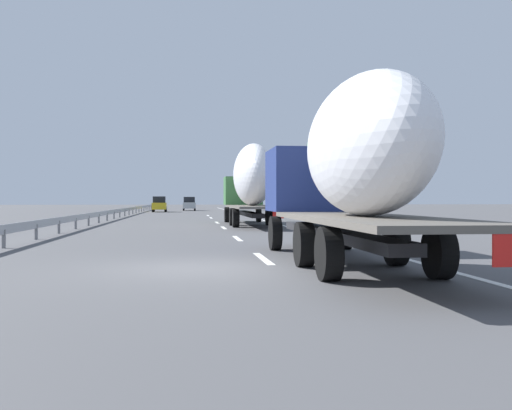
% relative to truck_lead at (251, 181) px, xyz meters
% --- Properties ---
extents(ground_plane, '(260.00, 260.00, 0.00)m').
position_rel_truck_lead_xyz_m(ground_plane, '(18.06, 3.60, -2.66)').
color(ground_plane, '#4C4C4F').
extents(lane_stripe_0, '(3.20, 0.20, 0.01)m').
position_rel_truck_lead_xyz_m(lane_stripe_0, '(-19.94, 1.80, -2.66)').
color(lane_stripe_0, white).
rests_on(lane_stripe_0, ground_plane).
extents(lane_stripe_1, '(3.20, 0.20, 0.01)m').
position_rel_truck_lead_xyz_m(lane_stripe_1, '(-11.85, 1.80, -2.66)').
color(lane_stripe_1, white).
rests_on(lane_stripe_1, ground_plane).
extents(lane_stripe_2, '(3.20, 0.20, 0.01)m').
position_rel_truck_lead_xyz_m(lane_stripe_2, '(-2.89, 1.80, -2.66)').
color(lane_stripe_2, white).
rests_on(lane_stripe_2, ground_plane).
extents(lane_stripe_3, '(3.20, 0.20, 0.01)m').
position_rel_truck_lead_xyz_m(lane_stripe_3, '(4.53, 1.80, -2.66)').
color(lane_stripe_3, white).
rests_on(lane_stripe_3, ground_plane).
extents(lane_stripe_4, '(3.20, 0.20, 0.01)m').
position_rel_truck_lead_xyz_m(lane_stripe_4, '(14.78, 1.80, -2.66)').
color(lane_stripe_4, white).
rests_on(lane_stripe_4, ground_plane).
extents(lane_stripe_5, '(3.20, 0.20, 0.01)m').
position_rel_truck_lead_xyz_m(lane_stripe_5, '(22.20, 1.80, -2.66)').
color(lane_stripe_5, white).
rests_on(lane_stripe_5, ground_plane).
extents(edge_line_right, '(110.00, 0.20, 0.01)m').
position_rel_truck_lead_xyz_m(edge_line_right, '(23.06, -1.90, -2.66)').
color(edge_line_right, white).
rests_on(edge_line_right, ground_plane).
extents(truck_lead, '(14.34, 2.55, 4.79)m').
position_rel_truck_lead_xyz_m(truck_lead, '(0.00, 0.00, 0.00)').
color(truck_lead, '#387038').
rests_on(truck_lead, ground_plane).
extents(truck_trailing, '(12.71, 2.55, 4.21)m').
position_rel_truck_lead_xyz_m(truck_trailing, '(-21.84, -0.00, -0.28)').
color(truck_trailing, navy).
rests_on(truck_trailing, ground_plane).
extents(car_silver_hatch, '(4.21, 1.77, 1.92)m').
position_rel_truck_lead_xyz_m(car_silver_hatch, '(48.46, 3.52, -1.70)').
color(car_silver_hatch, '#ADB2B7').
rests_on(car_silver_hatch, ground_plane).
extents(car_yellow_coupe, '(4.02, 1.75, 1.94)m').
position_rel_truck_lead_xyz_m(car_yellow_coupe, '(39.67, 7.25, -1.70)').
color(car_yellow_coupe, gold).
rests_on(car_yellow_coupe, ground_plane).
extents(road_sign, '(0.10, 0.90, 3.30)m').
position_rel_truck_lead_xyz_m(road_sign, '(23.64, -3.10, -0.39)').
color(road_sign, gray).
rests_on(road_sign, ground_plane).
extents(tree_0, '(2.64, 2.64, 7.39)m').
position_rel_truck_lead_xyz_m(tree_0, '(14.12, -6.58, 1.75)').
color(tree_0, '#472D19').
rests_on(tree_0, ground_plane).
extents(tree_1, '(2.67, 2.67, 7.42)m').
position_rel_truck_lead_xyz_m(tree_1, '(49.78, -6.17, 1.80)').
color(tree_1, '#472D19').
rests_on(tree_1, ground_plane).
extents(tree_2, '(3.32, 3.32, 6.07)m').
position_rel_truck_lead_xyz_m(tree_2, '(32.96, -7.60, 1.24)').
color(tree_2, '#472D19').
rests_on(tree_2, ground_plane).
extents(guardrail_median, '(94.00, 0.10, 0.76)m').
position_rel_truck_lead_xyz_m(guardrail_median, '(21.06, 9.60, -2.08)').
color(guardrail_median, '#9EA0A5').
rests_on(guardrail_median, ground_plane).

